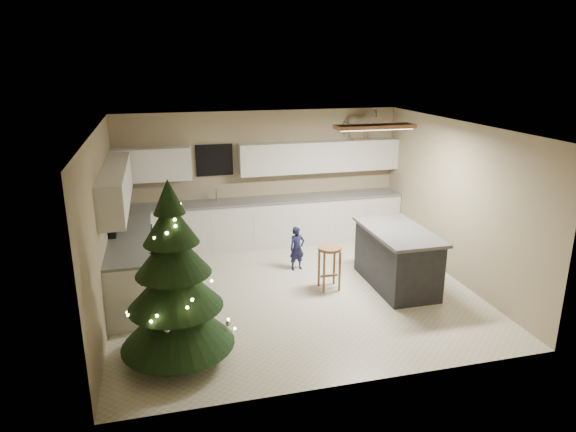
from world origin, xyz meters
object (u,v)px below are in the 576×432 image
(bar_stool, at_px, (329,257))
(rocking_horse, at_px, (359,123))
(island, at_px, (397,257))
(toddler, at_px, (297,248))
(christmas_tree, at_px, (175,289))

(bar_stool, bearing_deg, rocking_horse, 59.59)
(island, distance_m, toddler, 1.72)
(christmas_tree, relative_size, toddler, 2.93)
(island, relative_size, toddler, 2.20)
(bar_stool, xyz_separation_m, rocking_horse, (1.38, 2.34, 1.79))
(toddler, bearing_deg, christmas_tree, -143.51)
(island, bearing_deg, bar_stool, 172.11)
(bar_stool, xyz_separation_m, christmas_tree, (-2.43, -1.46, 0.40))
(christmas_tree, bearing_deg, rocking_horse, 44.98)
(toddler, bearing_deg, island, -47.85)
(christmas_tree, xyz_separation_m, toddler, (2.14, 2.34, -0.54))
(bar_stool, distance_m, toddler, 0.94)
(christmas_tree, distance_m, rocking_horse, 5.56)
(toddler, distance_m, rocking_horse, 2.94)
(toddler, height_order, rocking_horse, rocking_horse)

